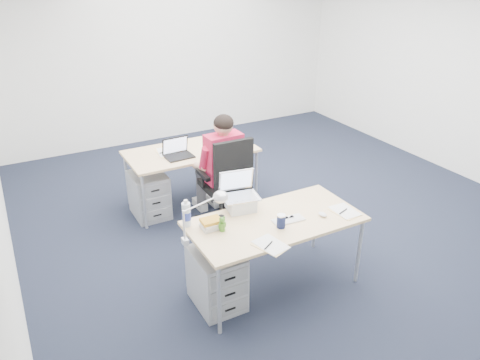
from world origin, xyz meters
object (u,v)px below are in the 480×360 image
(desk_lamp, at_px, (198,218))
(seated_person, at_px, (218,167))
(headphones, at_px, (216,220))
(computer_mouse, at_px, (323,214))
(can_koozie, at_px, (281,221))
(wireless_keyboard, at_px, (288,220))
(cordless_phone, at_px, (187,218))
(drawer_pedestal_far, at_px, (149,195))
(office_chair, at_px, (226,200))
(book_stack, at_px, (212,224))
(bear_figurine, at_px, (222,224))
(far_cup, at_px, (228,136))
(sunglasses, at_px, (289,218))
(dark_laptop, at_px, (179,148))
(drawer_pedestal_near, at_px, (217,279))
(silver_laptop, at_px, (241,193))
(water_bottle, at_px, (186,213))
(desk_far, at_px, (191,154))
(desk_near, at_px, (275,224))

(desk_lamp, bearing_deg, seated_person, 43.87)
(headphones, bearing_deg, computer_mouse, -40.85)
(can_koozie, bearing_deg, seated_person, 84.99)
(wireless_keyboard, relative_size, cordless_phone, 2.07)
(seated_person, bearing_deg, drawer_pedestal_far, 144.94)
(office_chair, distance_m, can_koozie, 1.46)
(can_koozie, height_order, cordless_phone, cordless_phone)
(wireless_keyboard, bearing_deg, office_chair, 93.57)
(headphones, relative_size, book_stack, 1.00)
(bear_figurine, relative_size, far_cup, 1.62)
(sunglasses, bearing_deg, book_stack, 168.50)
(computer_mouse, xyz_separation_m, dark_laptop, (-0.65, 1.96, 0.10))
(office_chair, distance_m, book_stack, 1.36)
(office_chair, relative_size, drawer_pedestal_far, 2.07)
(drawer_pedestal_near, relative_size, can_koozie, 4.30)
(computer_mouse, bearing_deg, book_stack, 158.52)
(seated_person, distance_m, can_koozie, 1.57)
(can_koozie, relative_size, cordless_phone, 0.89)
(drawer_pedestal_near, height_order, sunglasses, sunglasses)
(drawer_pedestal_near, distance_m, desk_lamp, 0.69)
(headphones, bearing_deg, far_cup, 41.87)
(wireless_keyboard, bearing_deg, computer_mouse, -9.85)
(drawer_pedestal_near, bearing_deg, silver_laptop, 36.82)
(drawer_pedestal_near, height_order, headphones, headphones)
(cordless_phone, bearing_deg, water_bottle, -88.21)
(desk_far, xyz_separation_m, water_bottle, (-0.74, -1.66, 0.18))
(desk_near, xyz_separation_m, dark_laptop, (-0.22, 1.80, 0.17))
(desk_far, distance_m, headphones, 1.79)
(book_stack, bearing_deg, desk_far, 72.69)
(desk_near, height_order, computer_mouse, computer_mouse)
(headphones, height_order, can_koozie, can_koozie)
(bear_figurine, distance_m, cordless_phone, 0.34)
(headphones, bearing_deg, drawer_pedestal_near, -134.81)
(can_koozie, height_order, desk_lamp, desk_lamp)
(desk_lamp, xyz_separation_m, dark_laptop, (0.53, 1.79, -0.10))
(wireless_keyboard, bearing_deg, cordless_phone, 161.02)
(headphones, relative_size, far_cup, 2.19)
(seated_person, bearing_deg, desk_near, -96.52)
(drawer_pedestal_near, xyz_separation_m, drawer_pedestal_far, (-0.01, 1.88, 0.00))
(desk_far, height_order, can_koozie, can_koozie)
(drawer_pedestal_near, relative_size, far_cup, 6.36)
(bear_figurine, relative_size, book_stack, 0.73)
(book_stack, bearing_deg, office_chair, 57.73)
(drawer_pedestal_far, xyz_separation_m, bear_figurine, (0.10, -1.83, 0.53))
(office_chair, distance_m, silver_laptop, 1.13)
(sunglasses, bearing_deg, wireless_keyboard, -131.73)
(desk_far, relative_size, cordless_phone, 11.16)
(desk_near, bearing_deg, desk_far, 90.26)
(wireless_keyboard, bearing_deg, sunglasses, 47.68)
(drawer_pedestal_near, bearing_deg, sunglasses, -5.10)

